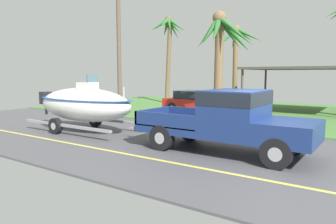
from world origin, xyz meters
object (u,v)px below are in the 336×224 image
object	(u,v)px
parked_sedan_near	(201,102)
palm_tree_far_left	(221,41)
boat_on_trailer	(84,104)
palm_tree_near_left	(168,36)
carport_awning	(305,69)
pickup_truck_towing	(234,119)
utility_pole	(119,43)
palm_tree_near_right	(235,47)

from	to	relation	value
parked_sedan_near	palm_tree_far_left	xyz separation A→B (m)	(2.76, -3.13, 3.24)
boat_on_trailer	palm_tree_near_left	xyz separation A→B (m)	(-4.26, 12.52, 4.27)
carport_awning	palm_tree_near_left	xyz separation A→B (m)	(-10.53, 0.60, 2.73)
pickup_truck_towing	boat_on_trailer	world-z (taller)	boat_on_trailer
pickup_truck_towing	utility_pole	size ratio (longest dim) A/B	0.70
pickup_truck_towing	palm_tree_near_right	bearing A→B (deg)	112.51
parked_sedan_near	palm_tree_near_left	distance (m)	8.40
parked_sedan_near	carport_awning	distance (m)	6.70
boat_on_trailer	palm_tree_far_left	world-z (taller)	palm_tree_far_left
utility_pole	palm_tree_near_right	bearing A→B (deg)	61.20
palm_tree_near_left	palm_tree_near_right	world-z (taller)	palm_tree_near_left
utility_pole	carport_awning	bearing A→B (deg)	38.26
boat_on_trailer	carport_awning	bearing A→B (deg)	62.23
boat_on_trailer	parked_sedan_near	world-z (taller)	boat_on_trailer
pickup_truck_towing	palm_tree_near_left	world-z (taller)	palm_tree_near_left
parked_sedan_near	boat_on_trailer	bearing A→B (deg)	-97.85
boat_on_trailer	palm_tree_near_right	world-z (taller)	palm_tree_near_right
pickup_truck_towing	palm_tree_near_right	size ratio (longest dim) A/B	0.97
pickup_truck_towing	parked_sedan_near	xyz separation A→B (m)	(-5.53, 8.13, -0.39)
boat_on_trailer	palm_tree_near_left	world-z (taller)	palm_tree_near_left
parked_sedan_near	palm_tree_near_left	world-z (taller)	palm_tree_near_left
carport_awning	palm_tree_near_right	bearing A→B (deg)	174.39
parked_sedan_near	palm_tree_near_left	size ratio (longest dim) A/B	0.65
palm_tree_near_left	palm_tree_far_left	size ratio (longest dim) A/B	1.32
pickup_truck_towing	palm_tree_near_right	xyz separation A→B (m)	(-5.13, 12.38, 3.22)
carport_awning	utility_pole	size ratio (longest dim) A/B	0.84
pickup_truck_towing	carport_awning	bearing A→B (deg)	91.83
parked_sedan_near	palm_tree_near_left	bearing A→B (deg)	140.77
boat_on_trailer	palm_tree_near_left	bearing A→B (deg)	108.78
pickup_truck_towing	boat_on_trailer	bearing A→B (deg)	180.00
palm_tree_near_left	utility_pole	bearing A→B (deg)	-77.42
parked_sedan_near	utility_pole	distance (m)	5.99
boat_on_trailer	carport_awning	world-z (taller)	carport_awning
pickup_truck_towing	palm_tree_far_left	distance (m)	6.39
pickup_truck_towing	parked_sedan_near	size ratio (longest dim) A/B	1.24
palm_tree_far_left	palm_tree_near_right	bearing A→B (deg)	107.70
boat_on_trailer	palm_tree_far_left	xyz separation A→B (m)	(3.88, 5.00, 2.78)
boat_on_trailer	palm_tree_near_right	distance (m)	12.86
boat_on_trailer	parked_sedan_near	size ratio (longest dim) A/B	1.36
parked_sedan_near	palm_tree_near_right	size ratio (longest dim) A/B	0.79
parked_sedan_near	palm_tree_far_left	size ratio (longest dim) A/B	0.86
pickup_truck_towing	utility_pole	distance (m)	10.91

